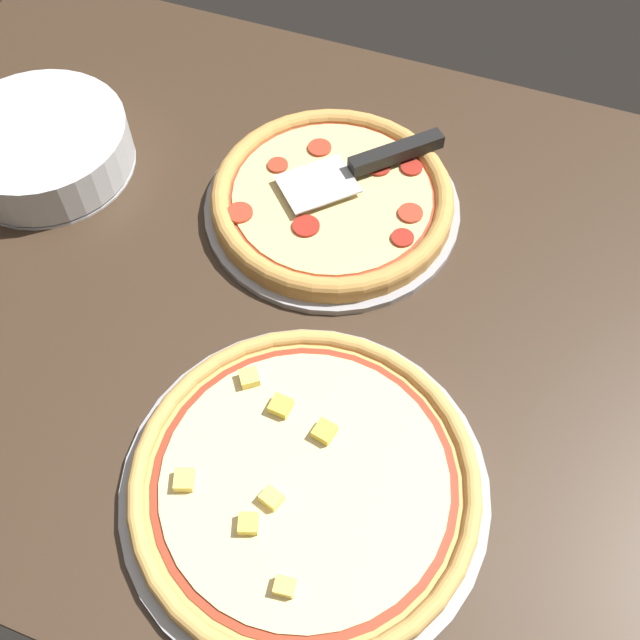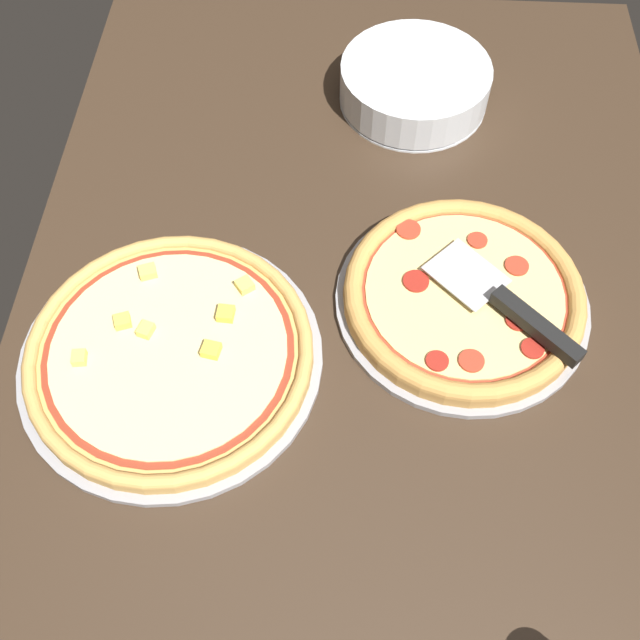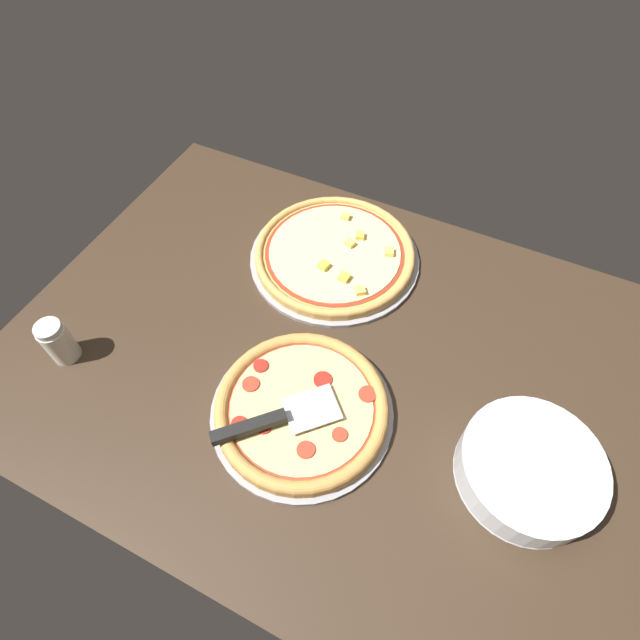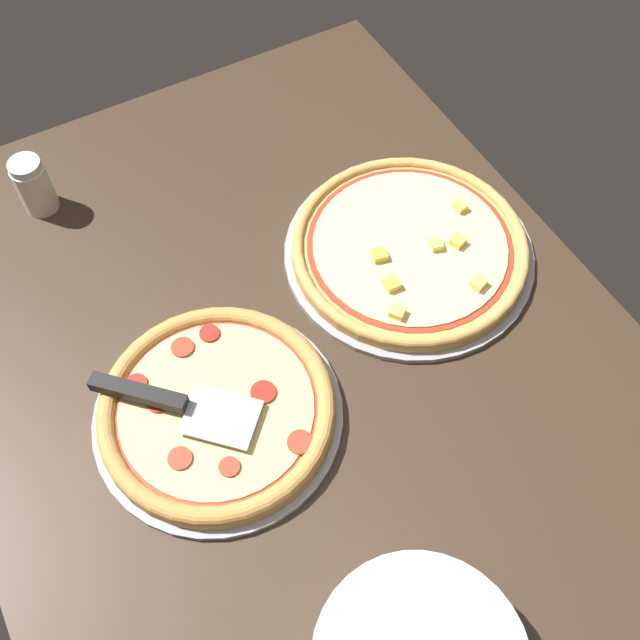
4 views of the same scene
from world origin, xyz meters
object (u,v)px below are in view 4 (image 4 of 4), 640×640
Objects in this scene: pizza_front at (217,409)px; serving_spatula at (157,398)px; parmesan_shaker at (34,185)px; pizza_back at (410,247)px.

pizza_front is 8.31cm from serving_spatula.
pizza_front is 3.24× the size of parmesan_shaker.
serving_spatula is at bearing -122.76° from pizza_front.
pizza_back is at bearing 51.10° from parmesan_shaker.
pizza_back is (-11.03, 38.94, -0.19)cm from pizza_front.
serving_spatula reaches higher than pizza_front.
pizza_back is at bearing 105.81° from pizza_front.
pizza_front is at bearing -74.19° from pizza_back.
parmesan_shaker is at bearing -169.29° from pizza_front.
pizza_front is 40.47cm from pizza_back.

